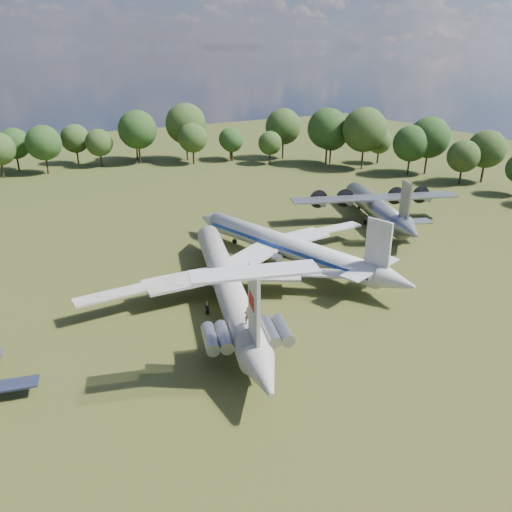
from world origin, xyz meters
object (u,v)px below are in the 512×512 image
il62_airliner (227,287)px  tu104_jet (286,249)px  person_on_il62 (248,315)px  an12_transport (376,210)px

il62_airliner → tu104_jet: bearing=45.3°
tu104_jet → person_on_il62: 27.30m
person_on_il62 → il62_airliner: bearing=-90.8°
il62_airliner → tu104_jet: (13.99, 7.44, -0.14)m
an12_transport → person_on_il62: (-43.29, -28.25, 3.39)m
an12_transport → il62_airliner: bearing=-137.4°
il62_airliner → tu104_jet: il62_airliner is taller
il62_airliner → person_on_il62: (-3.98, -12.81, 3.35)m
il62_airliner → tu104_jet: size_ratio=1.08×
tu104_jet → an12_transport: bearing=2.1°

